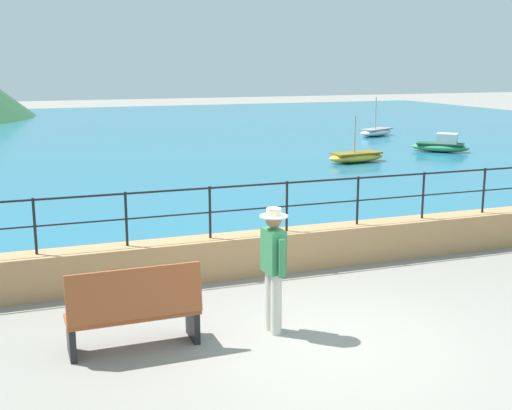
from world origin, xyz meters
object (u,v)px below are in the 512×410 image
bench_main (134,309)px  boat_1 (376,132)px  person_walking (273,264)px  boat_0 (442,145)px  boat_2 (356,157)px

bench_main → boat_1: size_ratio=0.69×
bench_main → person_walking: person_walking is taller
bench_main → person_walking: size_ratio=0.97×
boat_0 → boat_1: bearing=84.7°
bench_main → boat_0: bench_main is taller
person_walking → boat_0: size_ratio=0.76×
boat_0 → person_walking: bearing=-132.1°
boat_1 → boat_2: bearing=-124.8°
person_walking → boat_0: (13.20, 14.61, -0.65)m
boat_1 → person_walking: bearing=-123.5°
boat_0 → boat_1: 6.21m
bench_main → person_walking: bearing=-1.8°
person_walking → boat_1: bearing=56.5°
boat_0 → boat_2: boat_2 is taller
boat_1 → boat_2: size_ratio=1.03×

